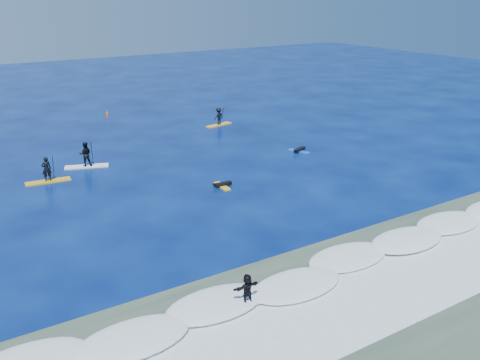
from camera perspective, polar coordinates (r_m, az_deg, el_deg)
ground at (r=34.97m, az=-0.89°, el=-2.45°), size 160.00×160.00×0.00m
shallow_water at (r=25.43m, az=16.36°, el=-12.46°), size 90.00×13.00×0.01m
breaking_wave at (r=27.78m, az=10.17°, el=-9.01°), size 40.00×6.00×0.30m
whitewater at (r=25.98m, az=14.70°, el=-11.56°), size 34.00×5.00×0.02m
sup_paddler_left at (r=40.89m, az=-19.88°, el=0.70°), size 3.20×1.16×2.20m
sup_paddler_center at (r=43.39m, az=-16.13°, el=2.44°), size 3.41×1.92×2.33m
sup_paddler_right at (r=54.80m, az=-2.29°, el=6.68°), size 3.06×1.33×2.09m
prone_paddler_near at (r=37.74m, az=-1.92°, el=-0.54°), size 1.46×1.85×0.38m
prone_paddler_far at (r=46.09m, az=6.32°, el=3.17°), size 1.53×2.02×0.41m
wave_surfer at (r=23.73m, az=0.77°, el=-11.72°), size 2.05×0.56×1.48m
marker_buoy at (r=60.55m, az=-13.98°, el=6.86°), size 0.27×0.27×0.64m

